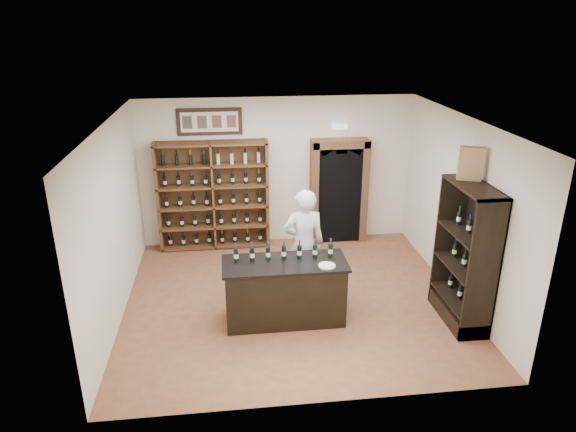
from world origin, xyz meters
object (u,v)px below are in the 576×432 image
at_px(side_cabinet, 465,276).
at_px(wine_crate, 471,164).
at_px(counter_bottle_0, 236,255).
at_px(tasting_counter, 285,292).
at_px(wine_shelf, 213,195).
at_px(shopkeeper, 304,244).

distance_m(side_cabinet, wine_crate, 1.71).
distance_m(counter_bottle_0, wine_crate, 3.70).
bearing_deg(tasting_counter, side_cabinet, -6.28).
xyz_separation_m(wine_shelf, side_cabinet, (3.82, -3.23, -0.35)).
height_order(wine_shelf, counter_bottle_0, wine_shelf).
bearing_deg(tasting_counter, counter_bottle_0, 170.83).
bearing_deg(side_cabinet, wine_shelf, 139.79).
xyz_separation_m(counter_bottle_0, shopkeeper, (1.12, 0.63, -0.16)).
bearing_deg(counter_bottle_0, tasting_counter, -9.17).
bearing_deg(wine_crate, wine_shelf, 163.84).
relative_size(wine_shelf, side_cabinet, 1.00).
bearing_deg(tasting_counter, wine_shelf, 110.56).
bearing_deg(wine_shelf, tasting_counter, -69.44).
xyz_separation_m(wine_shelf, shopkeeper, (1.50, -2.19, -0.16)).
bearing_deg(wine_shelf, shopkeeper, -55.51).
xyz_separation_m(side_cabinet, wine_crate, (-0.00, 0.28, 1.69)).
xyz_separation_m(wine_shelf, tasting_counter, (1.10, -2.93, -0.61)).
height_order(wine_shelf, tasting_counter, wine_shelf).
distance_m(tasting_counter, wine_crate, 3.35).
height_order(side_cabinet, shopkeeper, side_cabinet).
relative_size(wine_shelf, counter_bottle_0, 7.33).
bearing_deg(counter_bottle_0, wine_crate, -2.25).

